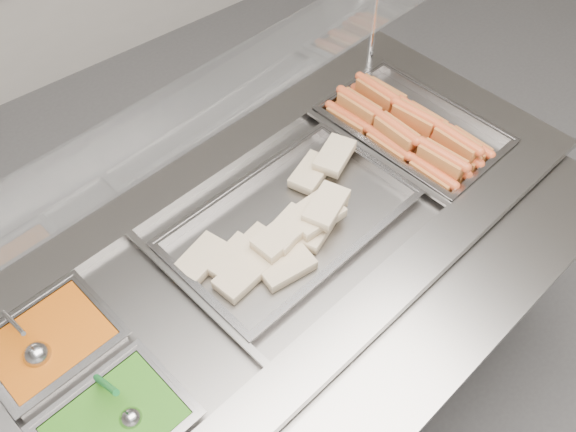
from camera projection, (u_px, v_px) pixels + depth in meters
steam_counter at (277, 312)px, 2.09m from camera, size 1.89×0.98×0.87m
tray_rail at (415, 356)px, 1.57m from camera, size 1.75×0.53×0.05m
sneeze_guard at (214, 94)px, 1.58m from camera, size 1.61×0.44×0.43m
pan_hotdogs at (412, 134)px, 2.05m from camera, size 0.38×0.56×0.10m
pan_wraps at (290, 225)px, 1.80m from camera, size 0.69×0.45×0.07m
pan_beans at (53, 348)px, 1.57m from camera, size 0.31×0.26×0.10m
pan_peas at (119, 428)px, 1.45m from camera, size 0.31×0.26×0.10m
hotdogs_in_buns at (407, 129)px, 2.00m from camera, size 0.28×0.52×0.11m
tortilla_wraps at (287, 228)px, 1.75m from camera, size 0.67×0.33×0.09m
ladle at (36, 353)px, 1.51m from camera, size 0.07×0.19×0.14m
serving_spoon at (127, 413)px, 1.42m from camera, size 0.05×0.17×0.14m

